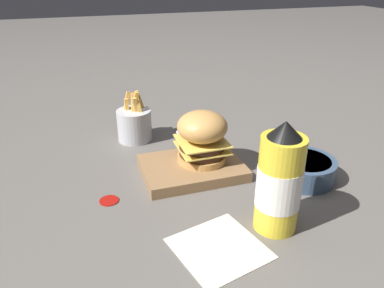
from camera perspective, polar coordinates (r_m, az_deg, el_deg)
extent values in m
plane|color=#5B5651|center=(0.89, 2.32, -4.23)|extent=(6.00, 6.00, 0.00)
cube|color=olive|center=(0.88, 0.00, -3.67)|extent=(0.23, 0.17, 0.03)
cylinder|color=tan|center=(0.89, 1.52, -1.96)|extent=(0.12, 0.12, 0.02)
cylinder|color=#422819|center=(0.88, 1.53, -1.10)|extent=(0.11, 0.11, 0.01)
cube|color=#EAC656|center=(0.87, 1.54, -0.59)|extent=(0.11, 0.11, 0.00)
cylinder|color=#422819|center=(0.87, 1.54, -0.07)|extent=(0.11, 0.11, 0.01)
cube|color=#EAC656|center=(0.87, 1.55, 0.45)|extent=(0.11, 0.11, 0.00)
ellipsoid|color=tan|center=(0.85, 1.58, 2.67)|extent=(0.12, 0.12, 0.07)
cylinder|color=yellow|center=(0.69, 13.10, -6.01)|extent=(0.08, 0.08, 0.18)
cylinder|color=white|center=(0.69, 13.07, -6.27)|extent=(0.08, 0.08, 0.08)
cone|color=black|center=(0.64, 14.06, 2.17)|extent=(0.06, 0.06, 0.03)
cylinder|color=#B7B7BC|center=(1.04, -8.76, 2.86)|extent=(0.09, 0.09, 0.09)
cube|color=gold|center=(1.03, -8.88, 5.56)|extent=(0.03, 0.01, 0.08)
cube|color=gold|center=(1.03, -8.94, 5.43)|extent=(0.02, 0.04, 0.08)
cube|color=gold|center=(1.04, -9.83, 5.08)|extent=(0.01, 0.01, 0.07)
cube|color=gold|center=(1.04, -10.01, 5.67)|extent=(0.03, 0.02, 0.08)
cube|color=gold|center=(1.04, -7.70, 5.86)|extent=(0.03, 0.02, 0.08)
cube|color=gold|center=(1.02, -8.45, 5.05)|extent=(0.02, 0.01, 0.07)
cube|color=gold|center=(1.02, -7.94, 4.90)|extent=(0.02, 0.03, 0.07)
cylinder|color=#384C66|center=(0.89, 16.66, -3.70)|extent=(0.14, 0.14, 0.05)
cylinder|color=beige|center=(0.88, 16.84, -2.45)|extent=(0.12, 0.12, 0.01)
cylinder|color=silver|center=(1.14, 1.76, 3.14)|extent=(0.11, 0.06, 0.01)
ellipsoid|color=silver|center=(1.08, -1.34, 1.96)|extent=(0.06, 0.05, 0.01)
cylinder|color=#9E140F|center=(0.81, -12.53, -8.36)|extent=(0.04, 0.04, 0.00)
cube|color=beige|center=(0.68, 4.16, -15.50)|extent=(0.17, 0.17, 0.00)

